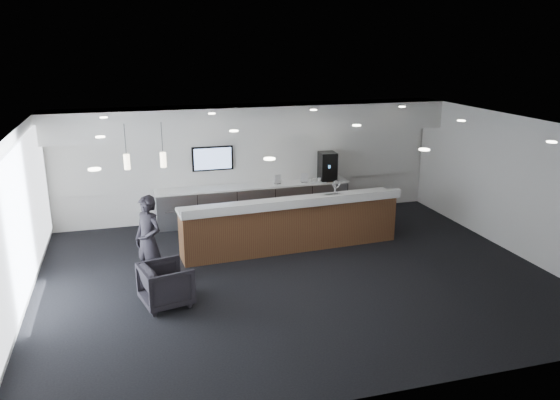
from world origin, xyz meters
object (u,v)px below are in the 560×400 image
object	(u,v)px
armchair	(166,285)
service_counter	(291,224)
coffee_machine	(327,166)
lounge_guest	(149,241)

from	to	relation	value
armchair	service_counter	bearing A→B (deg)	-69.24
coffee_machine	lounge_guest	bearing A→B (deg)	-142.78
service_counter	lounge_guest	size ratio (longest dim) A/B	2.88
service_counter	lounge_guest	bearing A→B (deg)	-165.48
service_counter	lounge_guest	distance (m)	3.34
lounge_guest	coffee_machine	bearing A→B (deg)	85.35
armchair	lounge_guest	xyz separation A→B (m)	(-0.22, 0.99, 0.49)
coffee_machine	service_counter	bearing A→B (deg)	-123.82
service_counter	coffee_machine	distance (m)	2.86
lounge_guest	service_counter	bearing A→B (deg)	69.67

